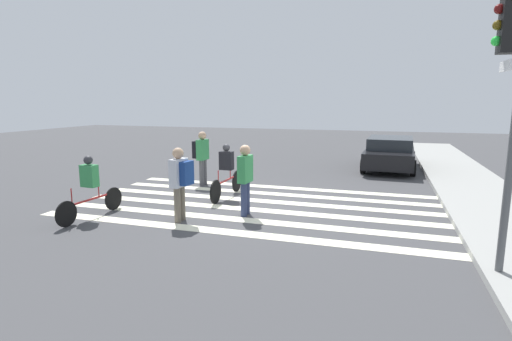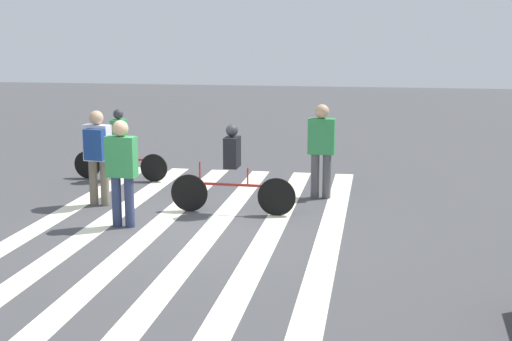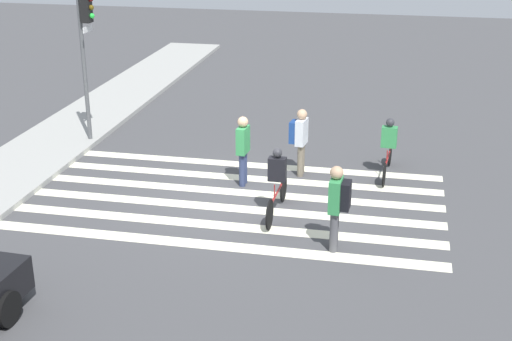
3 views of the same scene
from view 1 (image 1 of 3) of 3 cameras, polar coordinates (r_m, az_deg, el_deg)
name	(u,v)px [view 1 (image 1 of 3)]	position (r m, az deg, el deg)	size (l,w,h in m)	color
ground_plane	(256,205)	(11.30, -0.05, -4.94)	(60.00, 60.00, 0.00)	#444447
sidewalk_curb	(508,223)	(11.18, 32.37, -6.32)	(36.00, 2.50, 0.14)	#9E9E99
crosswalk_stripes	(256,205)	(11.30, -0.05, -4.92)	(5.29, 10.00, 0.01)	#F2EDCC
traffic_light	(511,77)	(7.34, 32.59, 11.15)	(0.60, 0.50, 4.64)	#515456
pedestrian_adult_yellow_jacket	(181,179)	(9.74, -10.73, -1.15)	(0.53, 0.46, 1.81)	#6B6051
pedestrian_adult_blue_shirt	(202,154)	(13.95, -7.79, 2.38)	(0.53, 0.45, 1.86)	#4C4C51
pedestrian_child_with_backpack	(245,176)	(10.09, -1.55, -0.78)	(0.52, 0.27, 1.81)	navy
cyclist_near_curb	(227,169)	(12.04, -4.23, 0.19)	(2.31, 0.41, 1.63)	black
cyclist_far_lane	(90,184)	(10.72, -22.64, -1.82)	(2.20, 0.42, 1.58)	black
car_parked_far_curb	(390,153)	(18.00, 18.56, 2.44)	(4.77, 2.25, 1.37)	black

